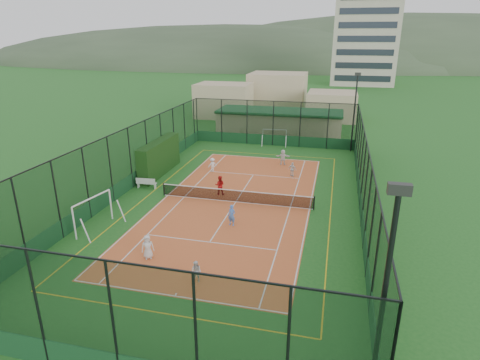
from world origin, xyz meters
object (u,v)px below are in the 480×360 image
object	(u,v)px
apartment_tower	(367,21)
futsal_goal_near	(93,213)
floodlight_se	(381,317)
child_far_left	(212,165)
white_bench	(147,183)
child_near_left	(148,247)
coach	(220,185)
child_far_right	(292,169)
child_near_right	(196,272)
floodlight_ne	(354,113)
clubhouse	(279,123)
futsal_goal_far	(274,137)
child_near_mid	(232,215)
child_far_back	(283,157)

from	to	relation	value
apartment_tower	futsal_goal_near	bearing A→B (deg)	-102.61
floodlight_se	child_far_left	size ratio (longest dim) A/B	6.49
floodlight_se	white_bench	distance (m)	24.41
child_near_left	coach	bearing A→B (deg)	52.68
child_far_right	white_bench	bearing A→B (deg)	49.45
child_far_right	child_near_right	bearing A→B (deg)	103.25
floodlight_ne	clubhouse	world-z (taller)	floodlight_ne
clubhouse	child_far_right	size ratio (longest dim) A/B	11.67
white_bench	child_far_right	bearing A→B (deg)	23.65
floodlight_ne	futsal_goal_far	size ratio (longest dim) A/B	2.99
floodlight_se	futsal_goal_near	bearing A→B (deg)	148.08
apartment_tower	child_far_left	world-z (taller)	apartment_tower
child_near_left	child_far_left	size ratio (longest dim) A/B	1.11
child_near_right	child_near_left	bearing A→B (deg)	169.62
coach	child_far_left	bearing A→B (deg)	-75.86
apartment_tower	child_near_right	world-z (taller)	apartment_tower
futsal_goal_far	apartment_tower	bearing A→B (deg)	74.51
child_near_mid	child_far_back	world-z (taller)	child_far_back
floodlight_ne	child_near_right	distance (m)	28.45
coach	apartment_tower	bearing A→B (deg)	-108.64
white_bench	floodlight_se	bearing A→B (deg)	-50.50
futsal_goal_far	coach	xyz separation A→B (m)	(-1.76, -16.00, -0.11)
clubhouse	futsal_goal_far	size ratio (longest dim) A/B	5.51
child_near_left	child_near_right	size ratio (longest dim) A/B	1.23
floodlight_ne	child_near_left	bearing A→B (deg)	-114.02
child_near_mid	white_bench	bearing A→B (deg)	164.18
futsal_goal_near	white_bench	bearing A→B (deg)	11.11
clubhouse	coach	bearing A→B (deg)	-94.38
child_far_right	child_far_back	distance (m)	3.49
child_far_back	coach	distance (m)	9.61
child_near_right	child_far_right	bearing A→B (deg)	94.37
white_bench	child_far_back	size ratio (longest dim) A/B	1.11
apartment_tower	white_bench	xyz separation A→B (m)	(-19.80, -80.89, -14.53)
child_near_left	futsal_goal_near	bearing A→B (deg)	122.24
child_near_left	child_far_right	world-z (taller)	child_near_left
floodlight_ne	child_far_left	size ratio (longest dim) A/B	6.49
floodlight_se	futsal_goal_far	xyz separation A→B (m)	(-8.44, 33.80, -3.24)
futsal_goal_near	floodlight_ne	bearing A→B (deg)	-24.52
apartment_tower	child_near_mid	bearing A→B (deg)	-97.49
floodlight_ne	apartment_tower	world-z (taller)	apartment_tower
child_near_mid	child_far_right	bearing A→B (deg)	90.01
floodlight_ne	clubhouse	size ratio (longest dim) A/B	0.54
clubhouse	white_bench	world-z (taller)	clubhouse
child_near_left	child_far_left	distance (m)	15.49
clubhouse	apartment_tower	distance (m)	62.64
floodlight_se	white_bench	size ratio (longest dim) A/B	4.98
clubhouse	child_far_back	distance (m)	12.16
white_bench	futsal_goal_far	distance (m)	17.96
apartment_tower	futsal_goal_near	distance (m)	91.65
futsal_goal_far	child_far_left	distance (m)	11.44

